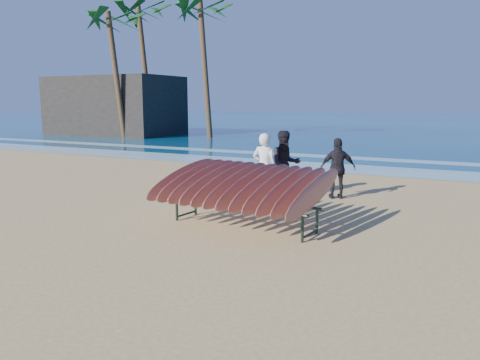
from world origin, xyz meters
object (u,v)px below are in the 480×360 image
(palm_left, at_px, (114,23))
(palm_right, at_px, (143,13))
(person_white, at_px, (264,167))
(palm_mid, at_px, (204,13))
(building, at_px, (115,106))
(person_dark_b, at_px, (338,168))
(person_dark_a, at_px, (285,164))
(surfboard_rack, at_px, (243,186))

(palm_left, bearing_deg, palm_right, 99.79)
(person_white, xyz_separation_m, palm_mid, (-11.90, 16.74, 7.41))
(building, bearing_deg, palm_right, 17.30)
(person_dark_b, relative_size, palm_right, 0.16)
(person_dark_a, relative_size, person_dark_b, 1.11)
(person_dark_b, bearing_deg, person_dark_a, -8.90)
(surfboard_rack, distance_m, palm_right, 29.05)
(person_white, height_order, palm_right, palm_right)
(person_white, height_order, palm_left, palm_left)
(person_white, relative_size, palm_left, 0.20)
(surfboard_rack, xyz_separation_m, person_dark_b, (0.92, 3.70, -0.06))
(person_white, bearing_deg, palm_mid, -58.00)
(person_dark_b, xyz_separation_m, palm_right, (-19.64, 16.98, 8.19))
(person_dark_a, height_order, palm_right, palm_right)
(person_white, distance_m, building, 26.88)
(surfboard_rack, distance_m, palm_left, 25.52)
(person_dark_a, relative_size, building, 0.18)
(person_dark_a, height_order, palm_left, palm_left)
(palm_right, bearing_deg, person_dark_a, -43.52)
(surfboard_rack, relative_size, person_dark_a, 1.91)
(person_dark_a, height_order, building, building)
(palm_right, bearing_deg, building, -162.70)
(person_dark_b, xyz_separation_m, palm_left, (-18.96, 13.02, 6.90))
(surfboard_rack, distance_m, building, 29.10)
(person_dark_b, bearing_deg, palm_mid, -75.97)
(person_white, xyz_separation_m, building, (-20.50, 17.34, 1.33))
(person_dark_b, bearing_deg, palm_right, -67.68)
(building, bearing_deg, surfboard_rack, -43.23)
(palm_left, height_order, palm_mid, palm_mid)
(building, distance_m, palm_left, 7.10)
(palm_mid, relative_size, palm_right, 0.93)
(person_dark_b, distance_m, palm_right, 27.22)
(person_dark_a, xyz_separation_m, palm_right, (-18.33, 17.40, 8.10))
(palm_mid, height_order, palm_right, palm_right)
(palm_left, relative_size, palm_right, 0.87)
(person_white, height_order, person_dark_b, person_white)
(palm_mid, bearing_deg, person_white, -54.58)
(palm_right, bearing_deg, palm_left, -80.21)
(building, height_order, palm_mid, palm_mid)
(building, bearing_deg, person_dark_a, -38.67)
(surfboard_rack, height_order, person_dark_b, person_dark_b)
(surfboard_rack, height_order, building, building)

